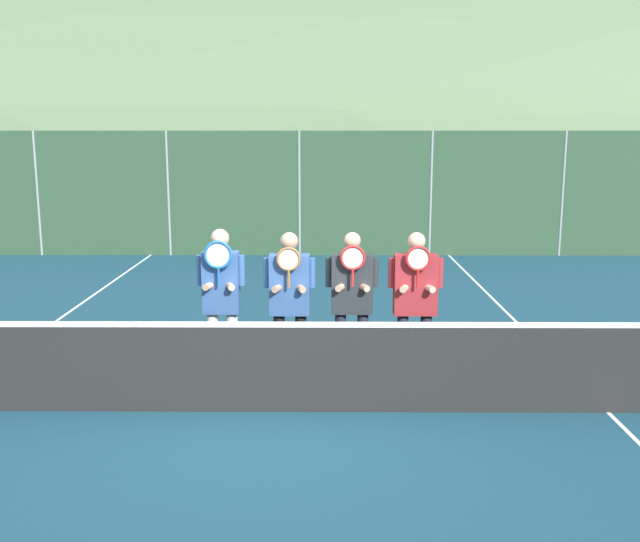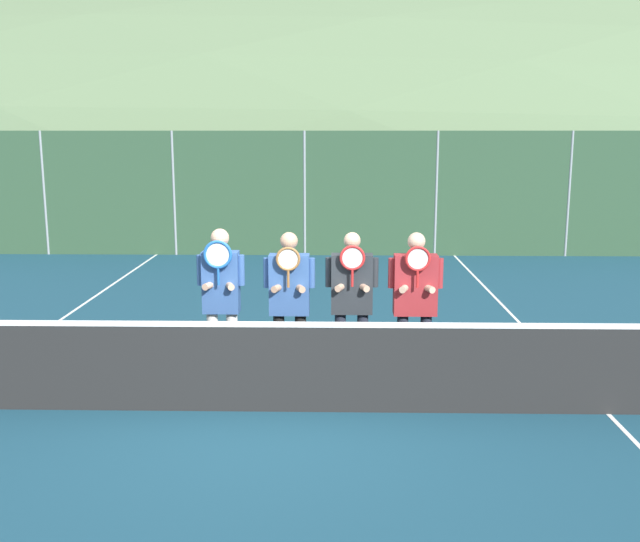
{
  "view_description": "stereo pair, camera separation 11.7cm",
  "coord_description": "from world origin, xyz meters",
  "px_view_note": "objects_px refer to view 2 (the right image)",
  "views": [
    {
      "loc": [
        0.62,
        -7.19,
        2.93
      ],
      "look_at": [
        0.56,
        1.0,
        1.34
      ],
      "focal_mm": 40.0,
      "sensor_mm": 36.0,
      "label": 1
    },
    {
      "loc": [
        0.74,
        -7.19,
        2.93
      ],
      "look_at": [
        0.56,
        1.0,
        1.34
      ],
      "focal_mm": 40.0,
      "sensor_mm": 36.0,
      "label": 2
    }
  ],
  "objects_px": {
    "car_left_of_center": "(284,203)",
    "player_center_left": "(289,297)",
    "player_leftmost": "(221,295)",
    "car_far_left": "(106,203)",
    "player_rightmost": "(415,297)",
    "car_center": "(459,206)",
    "player_center_right": "(352,296)"
  },
  "relations": [
    {
      "from": "car_left_of_center",
      "to": "player_center_left",
      "type": "bearing_deg",
      "value": -85.65
    },
    {
      "from": "player_leftmost",
      "to": "car_far_left",
      "type": "height_order",
      "value": "player_leftmost"
    },
    {
      "from": "car_far_left",
      "to": "car_left_of_center",
      "type": "xyz_separation_m",
      "value": [
        5.21,
        0.03,
        0.03
      ]
    },
    {
      "from": "player_rightmost",
      "to": "car_far_left",
      "type": "height_order",
      "value": "player_rightmost"
    },
    {
      "from": "player_rightmost",
      "to": "player_leftmost",
      "type": "bearing_deg",
      "value": -179.67
    },
    {
      "from": "player_leftmost",
      "to": "car_far_left",
      "type": "bearing_deg",
      "value": 112.97
    },
    {
      "from": "player_leftmost",
      "to": "player_center_left",
      "type": "height_order",
      "value": "player_leftmost"
    },
    {
      "from": "player_center_left",
      "to": "car_far_left",
      "type": "relative_size",
      "value": 0.41
    },
    {
      "from": "player_center_left",
      "to": "car_far_left",
      "type": "bearing_deg",
      "value": 115.91
    },
    {
      "from": "player_leftmost",
      "to": "player_rightmost",
      "type": "xyz_separation_m",
      "value": [
        2.23,
        0.01,
        -0.02
      ]
    },
    {
      "from": "player_center_left",
      "to": "car_center",
      "type": "relative_size",
      "value": 0.44
    },
    {
      "from": "player_rightmost",
      "to": "car_far_left",
      "type": "xyz_separation_m",
      "value": [
        -7.62,
        12.71,
        -0.17
      ]
    },
    {
      "from": "car_left_of_center",
      "to": "player_leftmost",
      "type": "bearing_deg",
      "value": -89.17
    },
    {
      "from": "car_far_left",
      "to": "car_center",
      "type": "relative_size",
      "value": 1.1
    },
    {
      "from": "player_center_right",
      "to": "car_far_left",
      "type": "bearing_deg",
      "value": 118.64
    },
    {
      "from": "player_center_right",
      "to": "car_far_left",
      "type": "distance_m",
      "value": 14.39
    },
    {
      "from": "player_leftmost",
      "to": "player_rightmost",
      "type": "relative_size",
      "value": 1.02
    },
    {
      "from": "player_leftmost",
      "to": "player_center_left",
      "type": "bearing_deg",
      "value": 0.18
    },
    {
      "from": "player_leftmost",
      "to": "player_center_left",
      "type": "distance_m",
      "value": 0.78
    },
    {
      "from": "car_far_left",
      "to": "car_left_of_center",
      "type": "bearing_deg",
      "value": 0.38
    },
    {
      "from": "player_center_left",
      "to": "player_leftmost",
      "type": "bearing_deg",
      "value": -179.82
    },
    {
      "from": "player_center_left",
      "to": "player_rightmost",
      "type": "bearing_deg",
      "value": 0.42
    },
    {
      "from": "player_center_left",
      "to": "player_center_right",
      "type": "distance_m",
      "value": 0.72
    },
    {
      "from": "player_leftmost",
      "to": "car_far_left",
      "type": "relative_size",
      "value": 0.41
    },
    {
      "from": "player_center_right",
      "to": "car_left_of_center",
      "type": "relative_size",
      "value": 0.39
    },
    {
      "from": "player_center_left",
      "to": "player_rightmost",
      "type": "distance_m",
      "value": 1.44
    },
    {
      "from": "player_center_right",
      "to": "car_far_left",
      "type": "xyz_separation_m",
      "value": [
        -6.89,
        12.63,
        -0.15
      ]
    },
    {
      "from": "player_rightmost",
      "to": "car_left_of_center",
      "type": "bearing_deg",
      "value": 100.72
    },
    {
      "from": "player_center_right",
      "to": "car_far_left",
      "type": "relative_size",
      "value": 0.4
    },
    {
      "from": "player_center_left",
      "to": "car_center",
      "type": "xyz_separation_m",
      "value": [
        4.04,
        12.31,
        -0.17
      ]
    },
    {
      "from": "car_left_of_center",
      "to": "car_far_left",
      "type": "bearing_deg",
      "value": -179.62
    },
    {
      "from": "car_far_left",
      "to": "car_left_of_center",
      "type": "distance_m",
      "value": 5.21
    }
  ]
}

